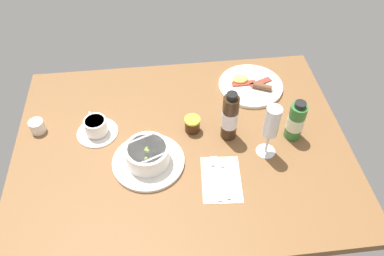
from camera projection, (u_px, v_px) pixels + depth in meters
ground_plane at (182, 146)px, 128.19cm from camera, size 110.00×84.00×3.00cm
porridge_bowl at (148, 156)px, 118.95cm from camera, size 22.81×22.81×8.23cm
cutlery_setting at (221, 178)px, 117.38cm from camera, size 13.29×18.14×0.90cm
coffee_cup at (96, 127)px, 128.26cm from camera, size 13.86×13.86×6.09cm
creamer_jug at (37, 126)px, 129.11cm from camera, size 5.38×5.58×5.05cm
wine_glass at (272, 124)px, 115.13cm from camera, size 6.31×6.31×19.49cm
jam_jar at (192, 124)px, 129.13cm from camera, size 5.36×5.36×5.36cm
sauce_bottle_brown at (230, 117)px, 123.05cm from camera, size 5.33×5.33×18.85cm
sauce_bottle_green at (296, 121)px, 124.27cm from camera, size 5.63×5.63×15.17cm
breakfast_plate at (250, 85)px, 145.35cm from camera, size 24.24×24.24×3.70cm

